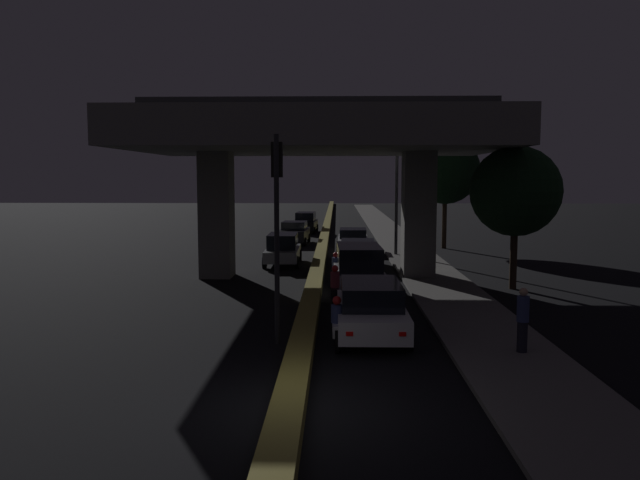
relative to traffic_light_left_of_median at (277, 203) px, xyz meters
name	(u,v)px	position (x,y,z in m)	size (l,w,h in m)	color
ground_plane	(291,408)	(0.72, -4.89, -3.86)	(200.00, 200.00, 0.00)	black
median_divider	(325,235)	(0.72, 30.11, -3.64)	(0.64, 126.00, 0.43)	olive
sidewalk_right	(404,248)	(5.96, 23.11, -3.80)	(2.90, 126.00, 0.12)	#5B5956
elevated_overpass	(317,141)	(0.72, 11.49, 2.34)	(16.28, 11.33, 8.14)	slate
traffic_light_left_of_median	(277,203)	(0.00, 0.00, 0.00)	(0.30, 0.49, 5.69)	black
street_lamp	(390,170)	(4.67, 19.19, 1.13)	(2.68, 0.32, 8.42)	#2D2D30
car_white_lead	(371,308)	(2.60, 0.84, -3.04)	(2.07, 4.64, 1.57)	silver
car_white_second	(359,268)	(2.50, 7.61, -2.87)	(2.16, 4.42, 1.88)	silver
car_black_third	(358,253)	(2.68, 14.49, -3.11)	(2.16, 4.51, 1.43)	black
car_white_fourth	(353,239)	(2.62, 21.60, -3.12)	(2.06, 4.78, 1.42)	silver
car_silver_lead_oncoming	(283,249)	(-1.20, 15.56, -3.02)	(1.86, 4.42, 1.62)	gray
car_black_second_oncoming	(294,233)	(-1.32, 25.85, -3.07)	(2.13, 4.38, 1.54)	black
car_black_third_oncoming	(306,222)	(-0.96, 34.70, -2.99)	(2.00, 4.38, 1.70)	black
motorcycle_white_filtering_near	(337,325)	(1.63, -0.34, -3.27)	(0.33, 1.89, 1.38)	black
motorcycle_black_filtering_mid	(335,289)	(1.56, 4.85, -3.23)	(0.34, 1.99, 1.49)	black
motorcycle_blue_filtering_far	(336,270)	(1.58, 9.86, -3.28)	(0.34, 1.73, 1.34)	black
pedestrian_on_sidewalk	(523,320)	(6.34, -1.17, -2.90)	(0.31, 0.31, 1.65)	black
roadside_tree_kerbside_near	(516,191)	(8.84, 8.64, 0.13)	(3.66, 3.66, 5.83)	#2D2116
roadside_tree_kerbside_mid	(445,170)	(8.54, 23.41, 1.17)	(4.37, 4.37, 7.23)	#2D2116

